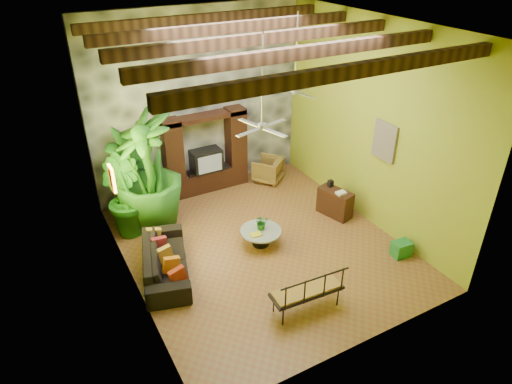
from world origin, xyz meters
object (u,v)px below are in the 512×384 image
tall_plant_a (130,173)px  coffee_table (261,235)px  entertainment_center (206,159)px  tall_plant_b (123,197)px  iron_bench (309,290)px  green_bin (401,249)px  sofa (165,260)px  side_console (335,203)px  wicker_armchair (268,170)px  ceiling_fan_front (262,117)px  ceiling_fan_back (295,83)px  tall_plant_c (148,172)px

tall_plant_a → coffee_table: tall_plant_a is taller
entertainment_center → tall_plant_b: bearing=-158.0°
entertainment_center → iron_bench: size_ratio=1.62×
iron_bench → green_bin: bearing=12.1°
sofa → side_console: 4.67m
wicker_armchair → iron_bench: bearing=30.4°
ceiling_fan_front → tall_plant_a: ceiling_fan_front is taller
ceiling_fan_back → tall_plant_b: (-4.20, 0.89, -2.40)m
tall_plant_a → side_console: (4.56, -2.66, -0.81)m
tall_plant_a → tall_plant_c: tall_plant_c is taller
ceiling_fan_back → wicker_armchair: (0.19, 1.52, -3.04)m
tall_plant_b → green_bin: 6.65m
tall_plant_c → ceiling_fan_front: bearing=-55.9°
wicker_armchair → side_console: side_console is taller
ceiling_fan_back → side_console: ceiling_fan_back is taller
ceiling_fan_front → sofa: ceiling_fan_front is taller
tall_plant_a → coffee_table: size_ratio=2.41×
wicker_armchair → tall_plant_b: bearing=-29.5°
coffee_table → ceiling_fan_front: bearing=-118.2°
sofa → ceiling_fan_back: bearing=-58.7°
ceiling_fan_front → wicker_armchair: 4.79m
tall_plant_c → green_bin: (4.57, -4.06, -1.30)m
side_console → tall_plant_c: bearing=140.5°
entertainment_center → side_console: 3.79m
ceiling_fan_front → tall_plant_c: ceiling_fan_front is taller
ceiling_fan_front → tall_plant_c: (-1.72, 2.55, -1.92)m
ceiling_fan_front → iron_bench: ceiling_fan_front is taller
tall_plant_b → ceiling_fan_back: bearing=-11.9°
sofa → coffee_table: bearing=-76.6°
wicker_armchair → side_console: size_ratio=0.87×
tall_plant_a → side_console: bearing=-30.2°
ceiling_fan_front → entertainment_center: bearing=86.8°
side_console → green_bin: bearing=-97.9°
tall_plant_b → tall_plant_c: (0.68, 0.06, 0.48)m
sofa → green_bin: sofa is taller
tall_plant_b → iron_bench: size_ratio=1.35×
tall_plant_a → iron_bench: size_ratio=1.59×
sofa → tall_plant_a: bearing=13.5°
ceiling_fan_back → tall_plant_c: bearing=165.0°
tall_plant_a → iron_bench: 5.63m
entertainment_center → tall_plant_b: size_ratio=1.20×
tall_plant_c → coffee_table: size_ratio=3.03×
tall_plant_a → tall_plant_c: size_ratio=0.79×
sofa → tall_plant_a: tall_plant_a is taller
sofa → tall_plant_c: (0.38, 2.03, 1.14)m
ceiling_fan_back → wicker_armchair: size_ratio=2.34×
ceiling_fan_back → sofa: size_ratio=0.80×
entertainment_center → wicker_armchair: (1.79, -0.41, -0.60)m
ceiling_fan_back → coffee_table: bearing=-143.1°
coffee_table → iron_bench: 2.41m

